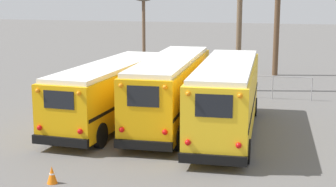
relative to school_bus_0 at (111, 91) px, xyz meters
name	(u,v)px	position (x,y,z in m)	size (l,w,h in m)	color
ground_plane	(166,129)	(2.89, -0.42, -1.65)	(160.00, 160.00, 0.00)	#5B5956
school_bus_0	(111,91)	(0.00, 0.00, 0.00)	(3.08, 10.67, 3.00)	#E5A00C
school_bus_1	(171,89)	(2.89, 0.48, 0.15)	(2.78, 10.85, 3.32)	#E5A00C
school_bus_2	(226,96)	(5.78, -0.67, 0.15)	(2.95, 10.58, 3.33)	yellow
utility_pole	(239,30)	(5.13, 9.91, 2.31)	(1.80, 0.35, 7.72)	brown
fence_line	(198,80)	(2.89, 7.80, -0.68)	(13.84, 0.06, 1.42)	#939399
traffic_cone	(52,175)	(0.81, -8.19, -1.34)	(0.36, 0.36, 0.62)	orange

